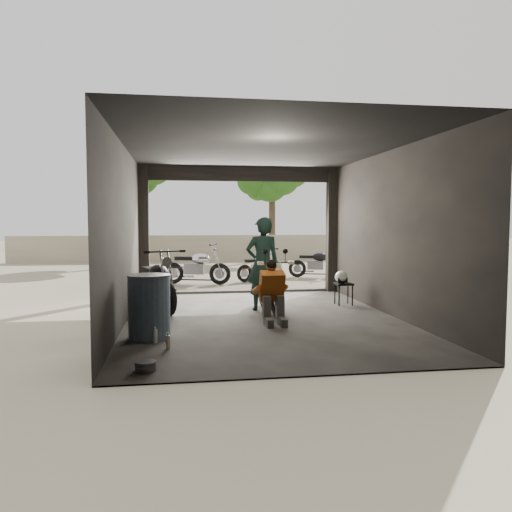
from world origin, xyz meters
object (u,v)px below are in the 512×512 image
object	(u,v)px
outside_bike_c	(317,261)
rider	(263,264)
outside_bike_b	(260,265)
left_bike	(157,280)
stool	(344,286)
sign_post	(352,227)
helmet	(341,277)
outside_bike_a	(196,264)
main_bike	(270,286)
oil_drum	(149,307)
mechanic	(273,294)

from	to	relation	value
outside_bike_c	rider	size ratio (longest dim) A/B	0.83
outside_bike_b	left_bike	bearing A→B (deg)	120.67
stool	outside_bike_c	bearing A→B (deg)	80.46
left_bike	sign_post	xyz separation A→B (m)	(5.27, 3.01, 1.04)
left_bike	stool	world-z (taller)	left_bike
sign_post	helmet	bearing A→B (deg)	-109.39
stool	helmet	size ratio (longest dim) A/B	1.71
outside_bike_c	stool	distance (m)	5.41
outside_bike_a	rider	size ratio (longest dim) A/B	0.92
outside_bike_a	outside_bike_c	distance (m)	4.11
outside_bike_a	stool	distance (m)	5.18
main_bike	stool	distance (m)	1.82
stool	helmet	world-z (taller)	helmet
left_bike	oil_drum	xyz separation A→B (m)	(0.00, -2.60, -0.13)
rider	left_bike	bearing A→B (deg)	-17.14
outside_bike_a	left_bike	bearing A→B (deg)	-175.23
outside_bike_b	oil_drum	bearing A→B (deg)	130.76
main_bike	rider	bearing A→B (deg)	113.88
rider	stool	bearing A→B (deg)	-176.65
mechanic	sign_post	size ratio (longest dim) A/B	0.45
main_bike	outside_bike_a	xyz separation A→B (m)	(-1.31, 4.74, 0.06)
stool	helmet	bearing A→B (deg)	143.95
left_bike	outside_bike_a	bearing A→B (deg)	56.31
outside_bike_c	mechanic	bearing A→B (deg)	175.69
sign_post	mechanic	bearing A→B (deg)	-119.21
helmet	sign_post	distance (m)	3.48
left_bike	rider	size ratio (longest dim) A/B	0.98
left_bike	outside_bike_c	world-z (taller)	left_bike
left_bike	outside_bike_a	world-z (taller)	left_bike
outside_bike_b	stool	distance (m)	4.88
outside_bike_c	left_bike	bearing A→B (deg)	154.22
left_bike	mechanic	world-z (taller)	left_bike
left_bike	sign_post	world-z (taller)	sign_post
outside_bike_b	rider	distance (m)	5.17
outside_bike_b	helmet	xyz separation A→B (m)	(1.02, -4.73, 0.12)
outside_bike_a	outside_bike_c	bearing A→B (deg)	-55.97
outside_bike_a	outside_bike_c	xyz separation A→B (m)	(3.94, 1.15, -0.06)
rider	sign_post	bearing A→B (deg)	-139.12
outside_bike_b	mechanic	size ratio (longest dim) A/B	1.34
oil_drum	sign_post	world-z (taller)	sign_post
outside_bike_a	oil_drum	size ratio (longest dim) A/B	1.76
outside_bike_a	mechanic	distance (m)	6.07
main_bike	mechanic	xyz separation A→B (m)	(-0.16, -1.22, 0.01)
rider	outside_bike_b	bearing A→B (deg)	-105.42
main_bike	rider	size ratio (longest dim) A/B	0.85
sign_post	outside_bike_b	bearing A→B (deg)	148.00
main_bike	outside_bike_c	bearing A→B (deg)	63.25
main_bike	rider	world-z (taller)	rider
left_bike	helmet	world-z (taller)	left_bike
main_bike	oil_drum	distance (m)	3.01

